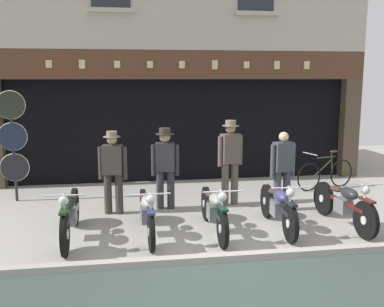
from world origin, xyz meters
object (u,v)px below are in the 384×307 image
salesman_left (113,169)px  salesman_right (230,158)px  motorcycle_left (70,214)px  tyre_sign_pole (13,138)px  motorcycle_center_left (147,212)px  assistant_far_right (283,168)px  motorcycle_right (344,203)px  motorcycle_center_right (278,206)px  shopkeeper_center (165,164)px  advert_board_near (253,114)px  leaning_bicycle (326,173)px  motorcycle_center (214,209)px

salesman_left → salesman_right: (2.40, 0.26, 0.10)m
motorcycle_left → salesman_right: bearing=-152.5°
salesman_right → tyre_sign_pole: (-4.49, 0.97, 0.39)m
motorcycle_center_left → assistant_far_right: 2.99m
motorcycle_right → salesman_right: size_ratio=1.13×
motorcycle_center_right → motorcycle_right: 1.22m
shopkeeper_center → motorcycle_center_left: bearing=80.4°
tyre_sign_pole → motorcycle_left: bearing=-61.1°
salesman_right → motorcycle_left: bearing=13.6°
motorcycle_left → assistant_far_right: 4.17m
advert_board_near → motorcycle_center_right: bearing=-100.3°
motorcycle_left → motorcycle_center_left: 1.26m
motorcycle_left → leaning_bicycle: size_ratio=1.30×
motorcycle_left → motorcycle_center: 2.40m
tyre_sign_pole → advert_board_near: 5.92m
motorcycle_right → salesman_right: bearing=-48.5°
motorcycle_center_right → leaning_bicycle: (2.14, 2.63, -0.06)m
leaning_bicycle → motorcycle_center: bearing=112.2°
motorcycle_center_left → motorcycle_center: bearing=175.4°
motorcycle_left → shopkeeper_center: bearing=-138.4°
motorcycle_right → salesman_right: 2.44m
salesman_right → motorcycle_center_right: bearing=92.3°
shopkeeper_center → leaning_bicycle: (3.97, 1.08, -0.56)m
motorcycle_right → shopkeeper_center: 3.47m
motorcycle_right → leaning_bicycle: size_ratio=1.24×
motorcycle_center_left → salesman_right: (1.82, 1.61, 0.58)m
motorcycle_left → motorcycle_center_right: 3.55m
tyre_sign_pole → salesman_right: bearing=-12.2°
motorcycle_left → motorcycle_center_right: (3.55, -0.05, -0.01)m
salesman_left → tyre_sign_pole: 2.48m
assistant_far_right → salesman_left: bearing=-17.6°
motorcycle_left → leaning_bicycle: bearing=-155.4°
motorcycle_left → motorcycle_center: size_ratio=1.04×
motorcycle_left → tyre_sign_pole: 3.08m
salesman_right → assistant_far_right: size_ratio=1.12×
motorcycle_center_left → motorcycle_center: (1.14, -0.05, 0.00)m
motorcycle_center_right → assistant_far_right: (0.47, 1.09, 0.45)m
advert_board_near → motorcycle_left: bearing=-136.5°
motorcycle_center_left → assistant_far_right: assistant_far_right is taller
tyre_sign_pole → leaning_bicycle: 7.18m
salesman_left → assistant_far_right: 3.35m
assistant_far_right → advert_board_near: size_ratio=1.68×
motorcycle_center_right → leaning_bicycle: size_ratio=1.21×
assistant_far_right → motorcycle_left: bearing=1.9°
motorcycle_center → advert_board_near: size_ratio=2.15×
motorcycle_left → tyre_sign_pole: (-1.42, 2.56, 0.95)m
shopkeeper_center → advert_board_near: 3.72m
motorcycle_center_left → leaning_bicycle: leaning_bicycle is taller
motorcycle_left → salesman_right: (3.08, 1.59, 0.56)m
assistant_far_right → tyre_sign_pole: size_ratio=0.67×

